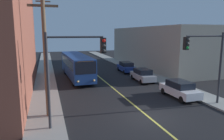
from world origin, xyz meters
The scene contains 13 objects.
ground_plane centered at (0.00, 0.00, 0.00)m, with size 120.00×120.00×0.00m, color black.
sidewalk_left centered at (-7.25, 10.00, 0.07)m, with size 2.50×90.00×0.15m, color gray.
sidewalk_right centered at (7.25, 10.00, 0.07)m, with size 2.50×90.00×0.15m, color gray.
lane_stripe_center centered at (0.00, 15.00, 0.01)m, with size 0.16×60.00×0.01m, color #D8CC4C.
building_right_warehouse centered at (14.49, 21.89, 3.57)m, with size 12.00×25.99×7.14m.
city_bus centered at (-3.15, 15.38, 1.82)m, with size 2.99×12.23×3.20m.
parked_car_white centered at (4.98, 3.57, 0.84)m, with size 1.88×4.43×1.62m.
parked_car_silver centered at (4.62, 10.96, 0.84)m, with size 1.94×4.46×1.62m.
parked_car_blue centered at (4.98, 17.71, 0.84)m, with size 1.95×4.46×1.62m.
utility_pole_near centered at (-7.03, 2.23, 5.26)m, with size 2.40×0.28×9.25m.
utility_pole_mid centered at (-7.05, 19.18, 6.60)m, with size 2.40×0.28×11.83m.
traffic_signal_left_corner centered at (-5.41, -0.02, 4.30)m, with size 3.75×0.48×6.00m.
traffic_signal_right_corner centered at (5.41, 0.88, 4.30)m, with size 3.75×0.48×6.00m.
Camera 1 is at (-6.95, -13.26, 6.08)m, focal length 34.11 mm.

